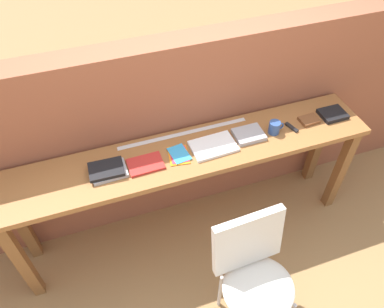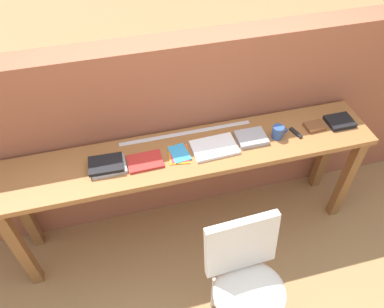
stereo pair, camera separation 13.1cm
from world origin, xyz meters
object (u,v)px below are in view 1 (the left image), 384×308
(magazine_cycling, at_px, (146,164))
(leather_journal_brown, at_px, (309,120))
(pamphlet_pile_colourful, at_px, (179,155))
(book_repair_rightmost, at_px, (333,114))
(book_stack_leftmost, at_px, (108,170))
(book_open_centre, at_px, (213,146))
(chair_white_moulded, at_px, (254,272))
(multitool_folded, at_px, (292,127))
(mug, at_px, (275,127))

(magazine_cycling, bearing_deg, leather_journal_brown, 0.21)
(pamphlet_pile_colourful, relative_size, book_repair_rightmost, 1.02)
(book_repair_rightmost, bearing_deg, magazine_cycling, -179.09)
(leather_journal_brown, bearing_deg, book_repair_rightmost, -3.15)
(magazine_cycling, bearing_deg, book_stack_leftmost, 175.56)
(magazine_cycling, distance_m, leather_journal_brown, 1.19)
(book_open_centre, bearing_deg, magazine_cycling, 178.71)
(book_open_centre, height_order, leather_journal_brown, leather_journal_brown)
(chair_white_moulded, xyz_separation_m, multitool_folded, (0.59, 0.73, 0.36))
(book_repair_rightmost, bearing_deg, book_stack_leftmost, -179.73)
(book_repair_rightmost, bearing_deg, chair_white_moulded, -141.24)
(book_stack_leftmost, relative_size, multitool_folded, 2.11)
(pamphlet_pile_colourful, distance_m, mug, 0.68)
(pamphlet_pile_colourful, distance_m, book_open_centre, 0.23)
(pamphlet_pile_colourful, bearing_deg, book_repair_rightmost, 0.80)
(pamphlet_pile_colourful, distance_m, leather_journal_brown, 0.96)
(mug, distance_m, leather_journal_brown, 0.29)
(mug, bearing_deg, chair_white_moulded, -121.59)
(chair_white_moulded, relative_size, pamphlet_pile_colourful, 4.82)
(chair_white_moulded, xyz_separation_m, leather_journal_brown, (0.74, 0.76, 0.37))
(book_stack_leftmost, distance_m, leather_journal_brown, 1.42)
(book_stack_leftmost, bearing_deg, leather_journal_brown, 0.65)
(mug, bearing_deg, book_repair_rightmost, 2.41)
(book_stack_leftmost, distance_m, magazine_cycling, 0.23)
(book_stack_leftmost, relative_size, leather_journal_brown, 1.78)
(book_open_centre, bearing_deg, leather_journal_brown, -0.79)
(chair_white_moulded, bearing_deg, book_stack_leftmost, 132.74)
(multitool_folded, bearing_deg, mug, 178.57)
(book_stack_leftmost, xyz_separation_m, multitool_folded, (1.27, -0.01, -0.01))
(chair_white_moulded, xyz_separation_m, pamphlet_pile_colourful, (-0.23, 0.74, 0.36))
(magazine_cycling, relative_size, book_open_centre, 0.75)
(chair_white_moulded, distance_m, book_open_centre, 0.82)
(chair_white_moulded, relative_size, magazine_cycling, 4.06)
(magazine_cycling, bearing_deg, mug, -0.67)
(magazine_cycling, xyz_separation_m, book_repair_rightmost, (1.38, 0.03, 0.01))
(magazine_cycling, height_order, mug, mug)
(book_stack_leftmost, bearing_deg, book_repair_rightmost, 0.55)
(magazine_cycling, relative_size, multitool_folded, 2.00)
(book_stack_leftmost, bearing_deg, chair_white_moulded, -47.26)
(book_open_centre, height_order, multitool_folded, book_open_centre)
(book_stack_leftmost, height_order, magazine_cycling, book_stack_leftmost)
(multitool_folded, distance_m, leather_journal_brown, 0.15)
(magazine_cycling, distance_m, book_repair_rightmost, 1.38)
(book_open_centre, relative_size, leather_journal_brown, 2.26)
(chair_white_moulded, distance_m, book_repair_rightmost, 1.25)
(book_stack_leftmost, bearing_deg, pamphlet_pile_colourful, -0.08)
(book_stack_leftmost, relative_size, magazine_cycling, 1.06)
(mug, xyz_separation_m, multitool_folded, (0.14, -0.00, -0.04))
(book_open_centre, xyz_separation_m, leather_journal_brown, (0.73, 0.02, 0.00))
(chair_white_moulded, xyz_separation_m, book_repair_rightmost, (0.93, 0.76, 0.37))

